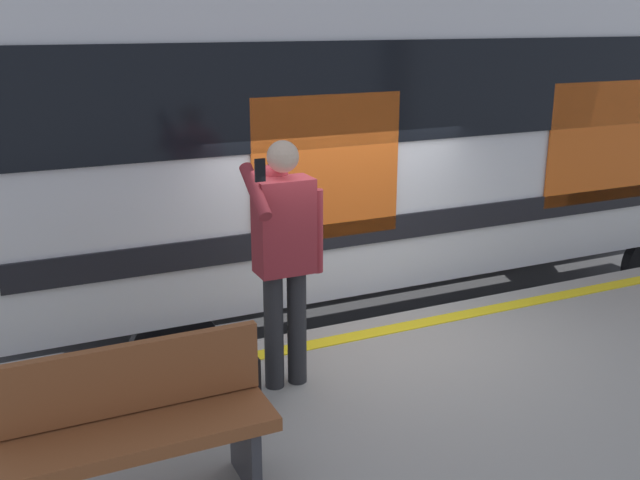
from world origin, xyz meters
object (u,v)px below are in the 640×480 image
handbag (233,380)px  train_carriage (396,111)px  passenger (284,245)px  bench (137,424)px

handbag → train_carriage: bearing=-135.6°
train_carriage → passenger: train_carriage is taller
passenger → handbag: passenger is taller
handbag → bench: bearing=44.5°
train_carriage → bench: 5.34m
train_carriage → passenger: 3.73m
passenger → bench: 1.66m
passenger → handbag: 1.00m
handbag → bench: size_ratio=0.28×
train_carriage → passenger: size_ratio=5.05×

